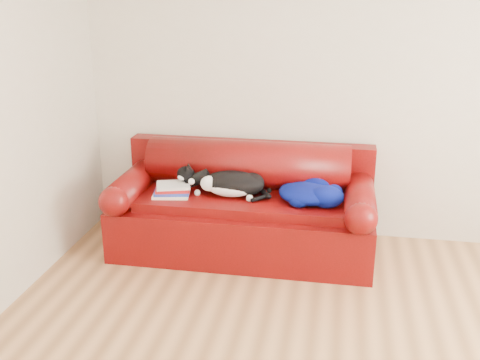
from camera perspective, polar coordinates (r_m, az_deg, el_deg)
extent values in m
cube|color=beige|center=(4.78, 11.03, 9.06)|extent=(4.50, 0.02, 2.60)
cube|color=#360502|center=(4.68, 0.33, -4.78)|extent=(2.10, 0.90, 0.42)
cube|color=#360502|center=(4.54, 0.23, -2.27)|extent=(1.66, 0.62, 0.10)
cylinder|color=black|center=(4.71, -11.69, -7.52)|extent=(0.06, 0.06, 0.05)
cylinder|color=black|center=(4.41, 11.70, -9.48)|extent=(0.06, 0.06, 0.05)
cylinder|color=black|center=(5.27, -9.07, -4.39)|extent=(0.06, 0.06, 0.05)
cylinder|color=black|center=(5.00, 11.60, -5.89)|extent=(0.06, 0.06, 0.05)
cube|color=#360502|center=(4.93, 1.06, -0.83)|extent=(2.10, 0.18, 0.85)
cylinder|color=#360502|center=(4.75, 0.87, 1.62)|extent=(1.70, 0.40, 0.40)
cylinder|color=#360502|center=(4.80, -10.67, -0.28)|extent=(0.24, 0.88, 0.24)
sphere|color=#360502|center=(4.42, -12.66, -2.15)|extent=(0.24, 0.24, 0.24)
cylinder|color=#360502|center=(4.50, 12.08, -1.70)|extent=(0.24, 0.88, 0.24)
sphere|color=#360502|center=(4.09, 12.20, -3.86)|extent=(0.24, 0.24, 0.24)
cube|color=white|center=(4.58, -6.87, -1.41)|extent=(0.32, 0.26, 0.02)
cube|color=white|center=(4.58, -6.87, -1.41)|extent=(0.30, 0.25, 0.02)
cube|color=#2037AF|center=(4.57, -6.88, -1.12)|extent=(0.32, 0.27, 0.02)
cube|color=white|center=(4.57, -6.88, -1.12)|extent=(0.30, 0.25, 0.02)
cube|color=#A11214|center=(4.56, -6.89, -0.82)|extent=(0.32, 0.27, 0.02)
cube|color=white|center=(4.56, -6.89, -0.82)|extent=(0.30, 0.26, 0.02)
cube|color=silver|center=(4.55, -6.90, -0.53)|extent=(0.31, 0.27, 0.02)
cube|color=white|center=(4.55, -6.90, -0.53)|extent=(0.30, 0.26, 0.02)
ellipsoid|color=black|center=(4.52, -0.68, -0.35)|extent=(0.52, 0.32, 0.20)
ellipsoid|color=white|center=(4.47, -1.03, -1.05)|extent=(0.36, 0.19, 0.13)
ellipsoid|color=white|center=(4.51, -3.17, -0.35)|extent=(0.15, 0.14, 0.13)
ellipsoid|color=black|center=(4.52, 1.23, -0.54)|extent=(0.22, 0.22, 0.17)
ellipsoid|color=black|center=(4.53, -4.74, 0.53)|extent=(0.16, 0.15, 0.13)
ellipsoid|color=white|center=(4.51, -5.13, 0.19)|extent=(0.08, 0.06, 0.05)
sphere|color=#BF7272|center=(4.50, -5.35, 0.21)|extent=(0.02, 0.02, 0.02)
cone|color=black|center=(4.48, -4.63, 1.10)|extent=(0.06, 0.05, 0.06)
cone|color=black|center=(4.55, -4.49, 1.37)|extent=(0.06, 0.05, 0.06)
cylinder|color=black|center=(4.50, 2.56, -1.37)|extent=(0.12, 0.17, 0.04)
sphere|color=white|center=(4.52, -3.73, -1.43)|extent=(0.05, 0.05, 0.05)
sphere|color=white|center=(4.42, 0.98, -1.87)|extent=(0.05, 0.05, 0.05)
ellipsoid|color=#02103F|center=(4.43, 6.88, -1.29)|extent=(0.48, 0.44, 0.15)
ellipsoid|color=#02103F|center=(4.36, 8.75, -1.59)|extent=(0.30, 0.26, 0.17)
ellipsoid|color=#02103F|center=(4.52, 5.66, -1.04)|extent=(0.29, 0.33, 0.11)
ellipsoid|color=#02103F|center=(4.54, 7.71, -0.65)|extent=(0.25, 0.20, 0.17)
ellipsoid|color=#02103F|center=(4.34, 6.05, -1.95)|extent=(0.19, 0.20, 0.11)
ellipsoid|color=silver|center=(4.34, 7.71, -1.47)|extent=(0.20, 0.09, 0.05)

